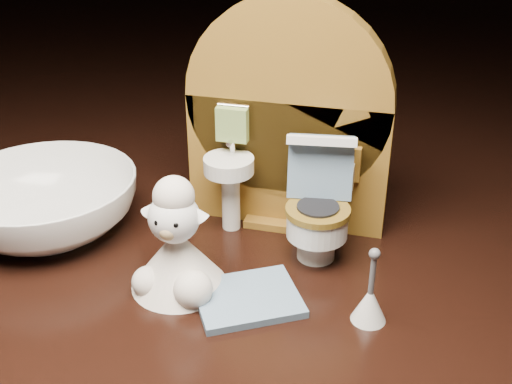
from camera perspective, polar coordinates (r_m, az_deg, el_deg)
backdrop_panel at (r=0.41m, az=2.71°, el=5.51°), size 0.13×0.05×0.15m
toy_toilet at (r=0.39m, az=5.55°, el=-1.73°), size 0.04×0.05×0.08m
bath_mat at (r=0.36m, az=-0.75°, el=-9.42°), size 0.07×0.07×0.00m
toilet_brush at (r=0.35m, az=10.07°, el=-9.58°), size 0.02×0.02×0.04m
plush_lamb at (r=0.36m, az=-7.05°, el=-5.18°), size 0.06×0.06×0.07m
ceramic_bowl at (r=0.44m, az=-18.19°, el=-0.99°), size 0.13×0.13×0.04m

